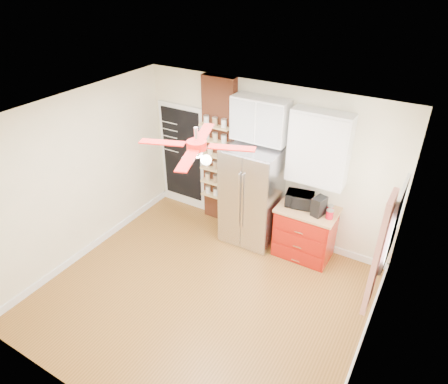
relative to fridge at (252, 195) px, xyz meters
The scene contains 21 objects.
floor 1.85m from the fridge, 88.24° to the right, with size 4.50×4.50×0.00m, color #8F5C24.
ceiling 2.45m from the fridge, 88.24° to the right, with size 4.50×4.50×0.00m, color white.
wall_back 0.60m from the fridge, 82.30° to the left, with size 4.50×0.02×2.70m, color beige.
wall_front 3.66m from the fridge, 89.21° to the right, with size 4.50×0.02×2.70m, color beige.
wall_left 2.78m from the fridge, 143.46° to the right, with size 0.02×4.00×2.70m, color beige.
wall_right 2.86m from the fridge, 35.33° to the right, with size 0.02×4.00×2.70m, color beige.
chalkboard 1.70m from the fridge, 168.59° to the left, with size 0.95×0.05×1.95m.
brick_pillar 0.97m from the fridge, 160.07° to the left, with size 0.60×0.16×2.70m, color brown.
fridge is the anchor object (origin of this frame).
upper_glass_cabinet 1.29m from the fridge, 90.00° to the left, with size 0.90×0.35×0.70m, color white.
red_cabinet 1.06m from the fridge, ahead, with size 0.94×0.64×0.90m.
upper_shelf_unit 1.41m from the fridge, 12.78° to the left, with size 0.90×0.30×1.15m, color white.
window 2.49m from the fridge, 17.75° to the right, with size 0.04×0.75×1.05m, color white.
curtain 2.63m from the fridge, 29.86° to the right, with size 0.06×0.40×1.55m, color red.
ceiling_fan 2.25m from the fridge, 88.24° to the right, with size 1.40×1.40×0.44m.
toaster_oven 0.83m from the fridge, ahead, with size 0.42×0.29×0.23m, color black.
coffee_maker 1.17m from the fridge, ahead, with size 0.15×0.22×0.31m, color black.
canister_left 1.34m from the fridge, ahead, with size 0.11×0.11×0.14m, color #B00917.
canister_right 1.31m from the fridge, ahead, with size 0.10×0.10×0.14m, color red.
pantry_jar_oats 1.08m from the fridge, behind, with size 0.10×0.10×0.12m, color beige.
pantry_jar_beans 0.94m from the fridge, 166.59° to the left, with size 0.09×0.09×0.13m, color #996A4E.
Camera 1 is at (2.46, -3.53, 4.34)m, focal length 32.00 mm.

